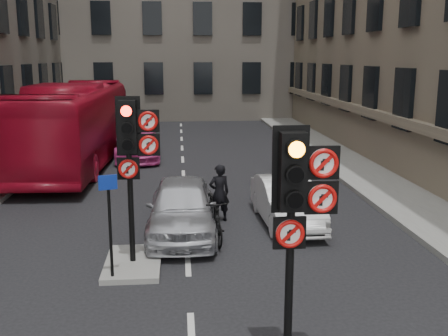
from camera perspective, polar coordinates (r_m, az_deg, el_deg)
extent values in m
cube|color=gray|center=(19.88, 16.86, -1.32)|extent=(3.00, 50.00, 0.16)
cube|color=gray|center=(11.85, -9.86, -10.15)|extent=(1.20, 2.00, 0.12)
cylinder|color=black|center=(7.83, 7.08, -12.98)|extent=(0.12, 0.12, 2.40)
cube|color=black|center=(7.27, 7.44, -0.38)|extent=(0.36, 0.28, 1.10)
cube|color=black|center=(7.39, 7.22, -0.16)|extent=(0.52, 0.03, 1.25)
cylinder|color=orange|center=(6.97, 7.94, 2.00)|extent=(0.22, 0.01, 0.22)
cylinder|color=black|center=(7.04, 7.86, -0.80)|extent=(0.22, 0.01, 0.22)
cylinder|color=black|center=(7.12, 7.78, -3.55)|extent=(0.22, 0.01, 0.22)
cube|color=black|center=(7.33, 10.70, 0.57)|extent=(0.47, 0.05, 0.47)
cylinder|color=white|center=(7.29, 10.79, 0.51)|extent=(0.41, 0.02, 0.41)
torus|color=#BF0C0A|center=(7.28, 10.82, 0.48)|extent=(0.41, 0.06, 0.41)
cube|color=#BF0C0A|center=(7.27, 10.83, 0.48)|extent=(0.25, 0.01, 0.25)
cube|color=black|center=(7.44, 10.55, -3.20)|extent=(0.47, 0.05, 0.47)
cylinder|color=white|center=(7.40, 10.64, -3.28)|extent=(0.41, 0.02, 0.41)
torus|color=#BF0C0A|center=(7.39, 10.67, -3.32)|extent=(0.41, 0.06, 0.41)
cube|color=#BF0C0A|center=(7.39, 10.68, -3.33)|extent=(0.25, 0.01, 0.25)
cube|color=black|center=(7.48, 7.13, -7.01)|extent=(0.47, 0.05, 0.47)
cylinder|color=white|center=(7.45, 7.20, -7.10)|extent=(0.41, 0.02, 0.41)
torus|color=#BF0C0A|center=(7.43, 7.22, -7.14)|extent=(0.41, 0.06, 0.41)
cube|color=#BF0C0A|center=(7.43, 7.23, -7.15)|extent=(0.25, 0.01, 0.25)
cylinder|color=black|center=(11.43, -10.09, -4.29)|extent=(0.12, 0.12, 2.40)
cube|color=black|center=(11.07, -10.42, 4.43)|extent=(0.36, 0.28, 1.10)
cube|color=black|center=(11.20, -10.36, 4.52)|extent=(0.52, 0.03, 1.25)
cylinder|color=#FF1407|center=(10.79, -10.61, 6.10)|extent=(0.22, 0.02, 0.22)
cylinder|color=black|center=(10.83, -10.54, 4.26)|extent=(0.22, 0.02, 0.22)
cylinder|color=black|center=(10.88, -10.47, 2.44)|extent=(0.22, 0.02, 0.22)
cube|color=black|center=(11.01, -8.27, 5.09)|extent=(0.47, 0.05, 0.47)
cylinder|color=white|center=(10.97, -8.28, 5.07)|extent=(0.41, 0.02, 0.41)
torus|color=#BF0C0A|center=(10.95, -8.28, 5.06)|extent=(0.41, 0.06, 0.41)
cube|color=#BF0C0A|center=(10.95, -8.28, 5.05)|extent=(0.25, 0.02, 0.25)
cube|color=black|center=(11.08, -8.19, 2.52)|extent=(0.47, 0.05, 0.47)
cylinder|color=white|center=(11.04, -8.20, 2.49)|extent=(0.41, 0.02, 0.41)
torus|color=#BF0C0A|center=(11.02, -8.20, 2.48)|extent=(0.41, 0.06, 0.41)
cube|color=#BF0C0A|center=(11.02, -8.21, 2.47)|extent=(0.25, 0.02, 0.25)
cube|color=black|center=(11.20, -10.36, -0.05)|extent=(0.47, 0.05, 0.47)
cylinder|color=white|center=(11.17, -10.38, -0.09)|extent=(0.41, 0.02, 0.41)
torus|color=#BF0C0A|center=(11.15, -10.39, -0.11)|extent=(0.41, 0.06, 0.41)
cube|color=#BF0C0A|center=(11.15, -10.39, -0.11)|extent=(0.25, 0.02, 0.25)
imported|color=#AFB0B7|center=(13.47, -4.60, -4.25)|extent=(1.84, 4.31, 1.45)
imported|color=silver|center=(14.39, 6.79, -3.64)|extent=(1.47, 3.86, 1.26)
imported|color=#CA3B89|center=(23.80, -9.31, 2.69)|extent=(2.15, 4.83, 1.38)
imported|color=maroon|center=(22.81, -15.99, 4.58)|extent=(3.19, 12.38, 3.43)
imported|color=black|center=(13.01, -1.13, -5.56)|extent=(0.79, 1.94, 1.13)
imported|color=black|center=(14.46, -0.52, -2.73)|extent=(0.67, 0.52, 1.62)
cylinder|color=black|center=(10.76, -12.29, -6.32)|extent=(0.06, 0.06, 2.08)
cube|color=#0D2894|center=(10.46, -12.55, -1.54)|extent=(0.36, 0.15, 0.29)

